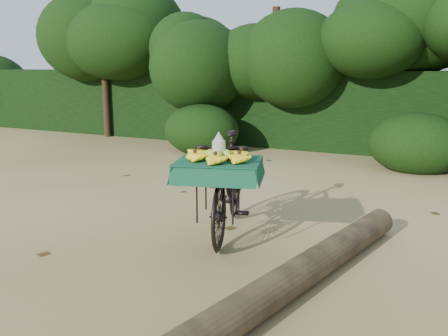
% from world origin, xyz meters
% --- Properties ---
extents(ground, '(80.00, 80.00, 0.00)m').
position_xyz_m(ground, '(0.00, 0.00, 0.00)').
color(ground, tan).
rests_on(ground, ground).
extents(vendor_bicycle, '(1.21, 2.02, 1.17)m').
position_xyz_m(vendor_bicycle, '(-0.15, -0.27, 0.60)').
color(vendor_bicycle, black).
rests_on(vendor_bicycle, ground).
extents(fallen_log, '(1.18, 3.95, 0.29)m').
position_xyz_m(fallen_log, '(0.98, -1.43, 0.14)').
color(fallen_log, brown).
rests_on(fallen_log, ground).
extents(hedge_backdrop, '(26.00, 1.80, 1.80)m').
position_xyz_m(hedge_backdrop, '(0.00, 6.30, 0.90)').
color(hedge_backdrop, black).
rests_on(hedge_backdrop, ground).
extents(tree_row, '(14.50, 2.00, 4.00)m').
position_xyz_m(tree_row, '(-0.65, 5.50, 2.00)').
color(tree_row, black).
rests_on(tree_row, ground).
extents(bush_clumps, '(8.80, 1.70, 0.90)m').
position_xyz_m(bush_clumps, '(0.50, 4.30, 0.45)').
color(bush_clumps, black).
rests_on(bush_clumps, ground).
extents(leaf_litter, '(7.00, 7.30, 0.01)m').
position_xyz_m(leaf_litter, '(0.00, 0.65, 0.01)').
color(leaf_litter, '#443112').
rests_on(leaf_litter, ground).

